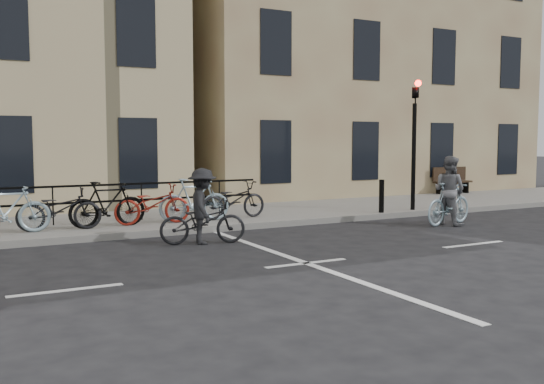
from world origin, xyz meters
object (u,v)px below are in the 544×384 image
cyclist_grey (449,197)px  cyclist_dark (203,214)px  bench (451,179)px  traffic_light (414,128)px

cyclist_grey → cyclist_dark: cyclist_grey is taller
bench → cyclist_grey: bearing=-135.0°
traffic_light → bench: bearing=35.2°
cyclist_dark → cyclist_grey: bearing=-78.8°
bench → cyclist_dark: cyclist_dark is taller
cyclist_grey → traffic_light: bearing=-28.5°
cyclist_grey → cyclist_dark: 6.50m
bench → cyclist_grey: (-5.36, -5.36, 0.03)m
bench → cyclist_dark: (-11.85, -5.03, -0.06)m
traffic_light → cyclist_grey: (-0.56, -1.97, -1.75)m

